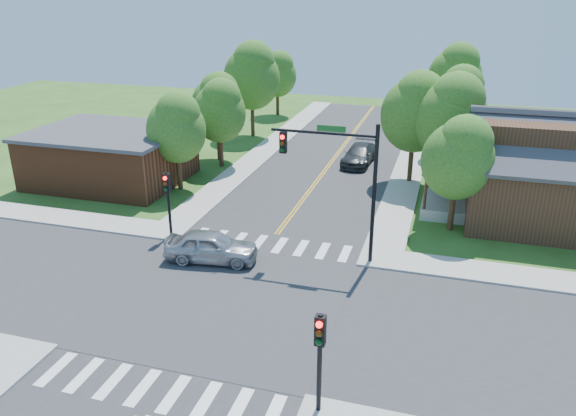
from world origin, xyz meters
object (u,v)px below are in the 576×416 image
(signal_pole_se, at_px, (320,346))
(signal_pole_nw, at_px, (168,193))
(car_silver, at_px, (211,247))
(car_dgrey, at_px, (359,155))
(house_ne, at_px, (559,167))
(signal_mast_ne, at_px, (341,170))

(signal_pole_se, xyz_separation_m, signal_pole_nw, (-11.20, 11.20, 0.00))
(car_silver, bearing_deg, car_dgrey, -21.25)
(car_dgrey, bearing_deg, signal_pole_nw, -111.90)
(house_ne, bearing_deg, car_silver, -148.20)
(signal_pole_se, relative_size, car_dgrey, 0.73)
(signal_pole_nw, distance_m, car_dgrey, 18.41)
(house_ne, relative_size, car_silver, 2.64)
(car_dgrey, bearing_deg, signal_mast_ne, -80.80)
(signal_mast_ne, bearing_deg, signal_pole_nw, -179.93)
(signal_mast_ne, relative_size, house_ne, 0.55)
(signal_mast_ne, bearing_deg, signal_pole_se, -81.44)
(signal_pole_nw, distance_m, car_silver, 4.39)
(signal_mast_ne, xyz_separation_m, signal_pole_se, (1.69, -11.21, -2.19))
(signal_pole_nw, height_order, car_dgrey, signal_pole_nw)
(signal_mast_ne, height_order, car_silver, signal_mast_ne)
(signal_pole_se, distance_m, car_silver, 12.15)
(house_ne, bearing_deg, signal_mast_ne, -142.32)
(signal_pole_nw, xyz_separation_m, house_ne, (20.71, 8.66, 0.67))
(car_dgrey, bearing_deg, house_ne, -28.32)
(signal_pole_se, xyz_separation_m, car_silver, (-7.81, 9.12, -1.86))
(signal_mast_ne, height_order, house_ne, signal_mast_ne)
(signal_mast_ne, bearing_deg, house_ne, 37.68)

